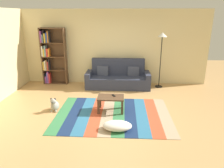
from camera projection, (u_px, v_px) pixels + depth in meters
ground_plane at (110, 111)px, 5.76m from camera, size 14.00×14.00×0.00m
back_wall at (115, 47)px, 7.76m from camera, size 6.80×0.10×2.70m
rug at (113, 114)px, 5.53m from camera, size 2.97×2.20×0.01m
couch at (118, 78)px, 7.57m from camera, size 2.26×0.80×1.00m
bookshelf at (51, 56)px, 7.74m from camera, size 0.90×0.28×2.06m
coffee_table at (111, 99)px, 5.63m from camera, size 0.70×0.48×0.41m
pouf at (117, 126)px, 4.75m from camera, size 0.67×0.41×0.20m
dog at (55, 105)px, 5.72m from camera, size 0.22×0.35×0.40m
standing_lamp at (162, 42)px, 7.17m from camera, size 0.32×0.32×1.93m
tv_remote at (114, 95)px, 5.66m from camera, size 0.11×0.15×0.02m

